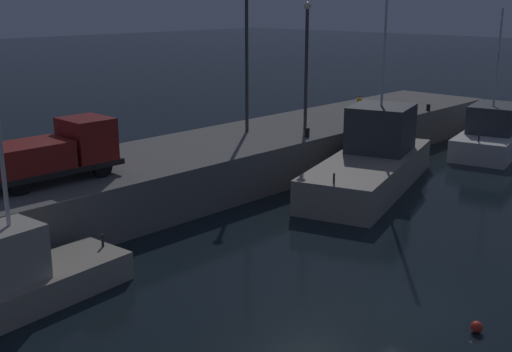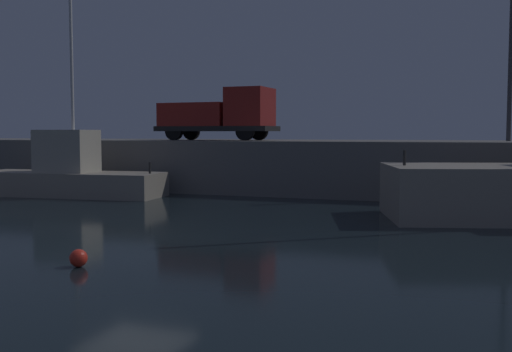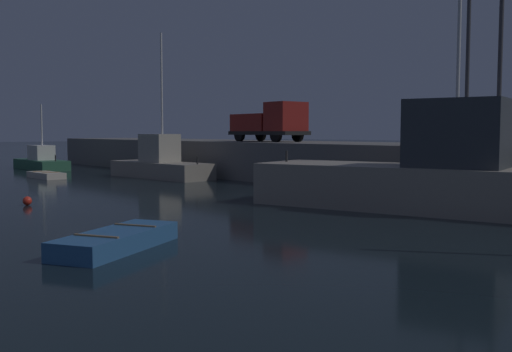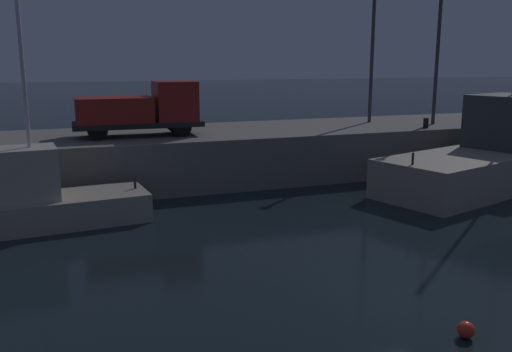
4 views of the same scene
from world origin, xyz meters
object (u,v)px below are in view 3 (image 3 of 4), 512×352
object	(u,v)px
lamp_post_west	(468,46)
fishing_boat_orange	(41,161)
fishing_boat_blue	(421,174)
dinghy_orange_near	(46,175)
fishing_trawler_red	(160,164)
rowboat_white_mid	(117,240)
mooring_buoy_near	(27,201)
lamp_post_east	(501,47)
utility_truck	(270,123)
bollard_west	(448,140)

from	to	relation	value
lamp_post_west	fishing_boat_orange	bearing A→B (deg)	-162.97
fishing_boat_blue	dinghy_orange_near	xyz separation A→B (m)	(-25.51, -5.75, -1.24)
fishing_trawler_red	fishing_boat_orange	distance (m)	14.48
rowboat_white_mid	mooring_buoy_near	size ratio (longest dim) A/B	11.22
lamp_post_east	utility_truck	xyz separation A→B (m)	(-16.29, 0.65, -3.16)
rowboat_white_mid	bollard_west	size ratio (longest dim) A/B	7.87
fishing_boat_blue	fishing_boat_orange	bearing A→B (deg)	-175.64
lamp_post_west	utility_truck	bearing A→B (deg)	-173.62
dinghy_orange_near	utility_truck	bearing A→B (deg)	50.16
fishing_boat_orange	dinghy_orange_near	bearing A→B (deg)	-17.84
fishing_boat_orange	lamp_post_east	distance (m)	36.90
fishing_trawler_red	fishing_boat_blue	bearing A→B (deg)	-1.01
lamp_post_east	bollard_west	bearing A→B (deg)	-137.49
fishing_boat_orange	lamp_post_west	world-z (taller)	lamp_post_west
fishing_boat_orange	lamp_post_west	bearing A→B (deg)	17.03
dinghy_orange_near	mooring_buoy_near	bearing A→B (deg)	-22.89
dinghy_orange_near	lamp_post_west	distance (m)	27.51
mooring_buoy_near	bollard_west	world-z (taller)	bollard_west
utility_truck	bollard_west	distance (m)	14.88
rowboat_white_mid	bollard_west	distance (m)	16.92
mooring_buoy_near	bollard_west	distance (m)	18.71
fishing_trawler_red	utility_truck	bearing A→B (deg)	47.12
dinghy_orange_near	lamp_post_east	bearing A→B (deg)	22.83
mooring_buoy_near	utility_truck	world-z (taller)	utility_truck
utility_truck	bollard_west	world-z (taller)	utility_truck
fishing_boat_blue	utility_truck	xyz separation A→B (m)	(-15.86, 5.83, 2.28)
dinghy_orange_near	lamp_post_west	size ratio (longest dim) A/B	0.41
fishing_trawler_red	fishing_boat_orange	bearing A→B (deg)	-167.87
fishing_trawler_red	rowboat_white_mid	size ratio (longest dim) A/B	2.27
fishing_boat_orange	mooring_buoy_near	distance (m)	25.20
fishing_boat_orange	lamp_post_east	world-z (taller)	lamp_post_east
fishing_boat_orange	bollard_west	bearing A→B (deg)	10.67
fishing_boat_blue	lamp_post_west	world-z (taller)	fishing_boat_blue
fishing_boat_blue	mooring_buoy_near	xyz separation A→B (m)	(-11.53, -11.65, -1.26)
utility_truck	mooring_buoy_near	bearing A→B (deg)	-76.11
rowboat_white_mid	mooring_buoy_near	distance (m)	11.17
dinghy_orange_near	utility_truck	xyz separation A→B (m)	(9.66, 11.58, 3.52)
fishing_trawler_red	fishing_boat_orange	size ratio (longest dim) A/B	1.35
dinghy_orange_near	mooring_buoy_near	xyz separation A→B (m)	(13.98, -5.90, -0.01)
rowboat_white_mid	bollard_west	bearing A→B (deg)	92.45
lamp_post_east	dinghy_orange_near	bearing A→B (deg)	-157.17
rowboat_white_mid	fishing_trawler_red	bearing A→B (deg)	146.84
utility_truck	bollard_west	size ratio (longest dim) A/B	11.16
fishing_boat_orange	dinghy_orange_near	size ratio (longest dim) A/B	2.05
fishing_boat_blue	lamp_post_east	distance (m)	7.52
fishing_boat_blue	lamp_post_east	size ratio (longest dim) A/B	1.89
rowboat_white_mid	utility_truck	bearing A→B (deg)	129.29
dinghy_orange_near	utility_truck	distance (m)	15.48
fishing_trawler_red	lamp_post_west	world-z (taller)	lamp_post_west
mooring_buoy_near	bollard_west	size ratio (longest dim) A/B	0.70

